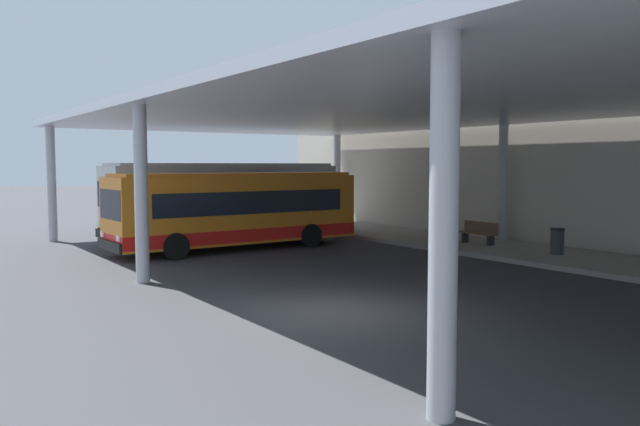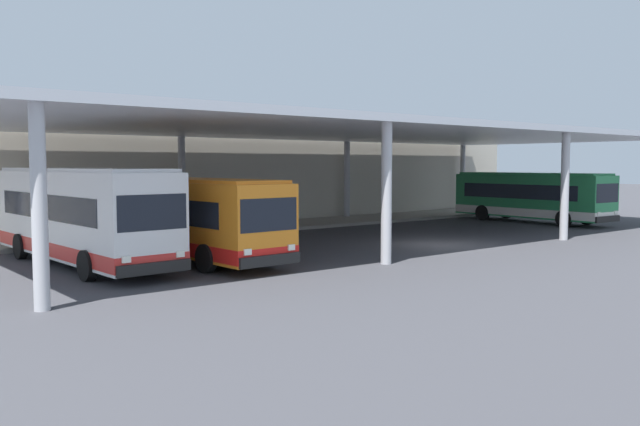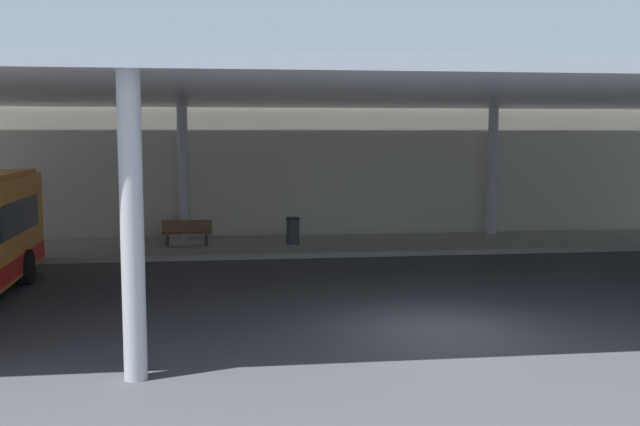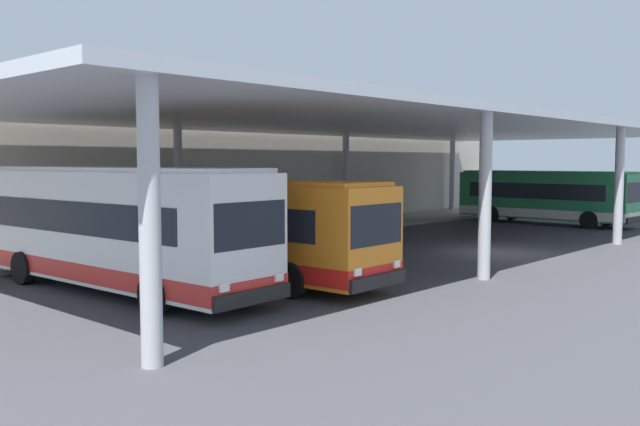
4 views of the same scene
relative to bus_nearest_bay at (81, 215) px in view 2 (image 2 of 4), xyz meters
name	(u,v)px [view 2 (image 2 of 4)]	position (x,y,z in m)	size (l,w,h in m)	color
ground_plane	(442,245)	(15.00, -4.49, -1.84)	(200.00, 200.00, 0.00)	#3D3D42
platform_kerb	(289,225)	(15.00, 7.26, -1.75)	(42.00, 4.50, 0.18)	gray
station_building_facade	(259,168)	(15.00, 10.51, 1.61)	(48.00, 1.60, 6.89)	beige
canopy_shelter	(361,133)	(15.00, 1.01, 3.47)	(40.00, 17.00, 5.55)	silver
bus_nearest_bay	(81,215)	(0.00, 0.00, 0.00)	(3.01, 11.41, 3.57)	white
bus_second_bay	(189,217)	(3.72, -1.29, -0.19)	(2.96, 10.60, 3.17)	orange
bus_middle_bay	(531,196)	(28.64, -0.31, -0.19)	(3.11, 10.65, 3.17)	#28844C
bench_waiting	(200,221)	(9.02, 7.32, -1.18)	(1.80, 0.45, 0.92)	brown
trash_bin	(260,217)	(12.88, 7.24, -1.16)	(0.52, 0.52, 0.98)	#33383D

